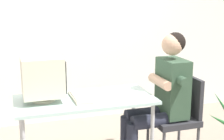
{
  "coord_description": "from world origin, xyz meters",
  "views": [
    {
      "loc": [
        -0.65,
        -2.85,
        1.68
      ],
      "look_at": [
        0.26,
        0.0,
        0.98
      ],
      "focal_mm": 52.89,
      "sensor_mm": 36.0,
      "label": 1
    }
  ],
  "objects": [
    {
      "name": "crt_monitor",
      "position": [
        -0.37,
        0.04,
        0.96
      ],
      "size": [
        0.37,
        0.33,
        0.41
      ],
      "color": "beige",
      "rests_on": "desk"
    },
    {
      "name": "office_chair",
      "position": [
        0.97,
        -0.04,
        0.49
      ],
      "size": [
        0.43,
        0.43,
        0.86
      ],
      "color": "#4C4C51",
      "rests_on": "ground_plane"
    },
    {
      "name": "wall_back",
      "position": [
        0.3,
        1.4,
        1.5
      ],
      "size": [
        8.0,
        0.1,
        3.0
      ],
      "primitive_type": "cube",
      "color": "silver",
      "rests_on": "ground_plane"
    },
    {
      "name": "keyboard",
      "position": [
        -0.05,
        0.01,
        0.75
      ],
      "size": [
        0.15,
        0.41,
        0.03
      ],
      "color": "beige",
      "rests_on": "desk"
    },
    {
      "name": "person_seated",
      "position": [
        0.77,
        -0.04,
        0.71
      ],
      "size": [
        0.75,
        0.56,
        1.32
      ],
      "color": "#334C38",
      "rests_on": "ground_plane"
    },
    {
      "name": "desk",
      "position": [
        0.0,
        0.0,
        0.67
      ],
      "size": [
        1.28,
        0.61,
        0.73
      ],
      "color": "#B7B7BC",
      "rests_on": "ground_plane"
    }
  ]
}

